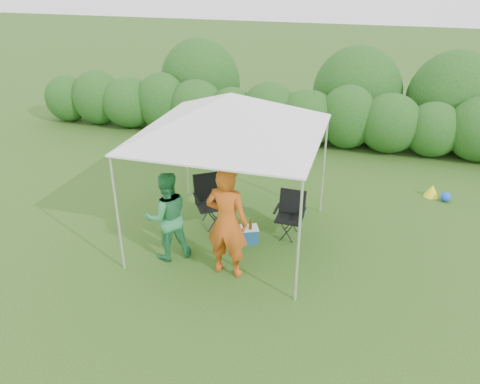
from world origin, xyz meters
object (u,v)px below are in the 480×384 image
(canopy, at_px, (231,114))
(chair_right, at_px, (291,211))
(chair_left, at_px, (210,197))
(cooler, at_px, (248,235))
(man, at_px, (227,222))
(woman, at_px, (167,216))

(canopy, distance_m, chair_right, 2.26)
(chair_left, bearing_deg, chair_right, -33.35)
(cooler, bearing_deg, chair_left, 127.56)
(chair_right, bearing_deg, canopy, -155.84)
(man, bearing_deg, canopy, -72.65)
(chair_right, xyz_separation_m, woman, (-1.94, -1.35, 0.32))
(canopy, height_order, man, canopy)
(man, bearing_deg, chair_left, -56.84)
(canopy, height_order, chair_left, canopy)
(chair_right, bearing_deg, chair_left, -177.52)
(canopy, distance_m, cooler, 2.33)
(man, bearing_deg, cooler, -90.27)
(canopy, relative_size, woman, 1.89)
(canopy, relative_size, chair_right, 3.47)
(chair_left, bearing_deg, man, -95.08)
(canopy, xyz_separation_m, cooler, (0.34, -0.08, -2.30))
(chair_left, height_order, man, man)
(chair_right, distance_m, chair_left, 1.62)
(man, bearing_deg, chair_right, -113.05)
(canopy, xyz_separation_m, man, (0.25, -1.10, -1.48))
(chair_left, height_order, cooler, chair_left)
(canopy, height_order, chair_right, canopy)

